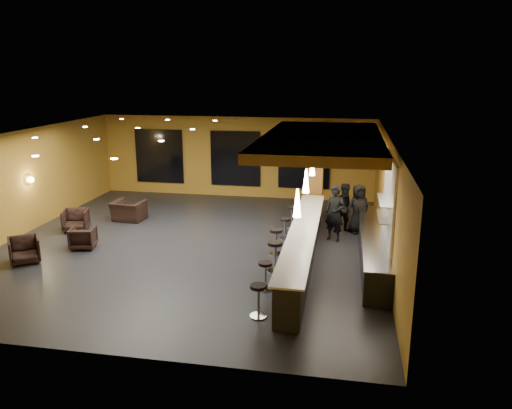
% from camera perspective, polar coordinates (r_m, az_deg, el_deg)
% --- Properties ---
extents(floor, '(12.00, 13.00, 0.10)m').
position_cam_1_polar(floor, '(16.28, -7.28, -4.71)').
color(floor, black).
rests_on(floor, ground).
extents(ceiling, '(12.00, 13.00, 0.10)m').
position_cam_1_polar(ceiling, '(15.44, -7.73, 7.96)').
color(ceiling, black).
extents(wall_back, '(12.00, 0.10, 3.50)m').
position_cam_1_polar(wall_back, '(21.96, -2.31, 5.45)').
color(wall_back, '#A97A25').
rests_on(wall_back, floor).
extents(wall_front, '(12.00, 0.10, 3.50)m').
position_cam_1_polar(wall_front, '(10.03, -18.98, -7.36)').
color(wall_front, '#A97A25').
rests_on(wall_front, floor).
extents(wall_left, '(0.10, 13.00, 3.50)m').
position_cam_1_polar(wall_left, '(18.51, -25.66, 2.12)').
color(wall_left, '#A97A25').
rests_on(wall_left, floor).
extents(wall_right, '(0.10, 13.00, 3.50)m').
position_cam_1_polar(wall_right, '(15.09, 14.96, 0.44)').
color(wall_right, '#A97A25').
rests_on(wall_right, floor).
extents(wood_soffit, '(3.60, 8.00, 0.28)m').
position_cam_1_polar(wood_soffit, '(15.73, 7.58, 7.39)').
color(wood_soffit, '#B27B34').
rests_on(wood_soffit, ceiling).
extents(window_left, '(2.20, 0.06, 2.40)m').
position_cam_1_polar(window_left, '(22.88, -10.99, 5.45)').
color(window_left, black).
rests_on(window_left, wall_back).
extents(window_center, '(2.20, 0.06, 2.40)m').
position_cam_1_polar(window_center, '(21.86, -2.37, 5.27)').
color(window_center, black).
rests_on(window_center, wall_back).
extents(window_right, '(2.20, 0.06, 2.40)m').
position_cam_1_polar(window_right, '(21.41, 5.52, 5.00)').
color(window_right, black).
rests_on(window_right, wall_back).
extents(tile_backsplash, '(0.06, 3.20, 2.40)m').
position_cam_1_polar(tile_backsplash, '(14.05, 14.95, 0.42)').
color(tile_backsplash, white).
rests_on(tile_backsplash, wall_right).
extents(bar_counter, '(0.60, 8.00, 1.00)m').
position_cam_1_polar(bar_counter, '(14.49, 5.38, -4.89)').
color(bar_counter, black).
rests_on(bar_counter, floor).
extents(bar_top, '(0.78, 8.10, 0.05)m').
position_cam_1_polar(bar_top, '(14.31, 5.43, -2.92)').
color(bar_top, white).
rests_on(bar_top, bar_counter).
extents(prep_counter, '(0.70, 6.00, 0.86)m').
position_cam_1_polar(prep_counter, '(14.96, 13.22, -4.86)').
color(prep_counter, black).
rests_on(prep_counter, floor).
extents(prep_top, '(0.72, 6.00, 0.03)m').
position_cam_1_polar(prep_top, '(14.82, 13.33, -3.21)').
color(prep_top, silver).
rests_on(prep_top, prep_counter).
extents(wall_shelf_lower, '(0.30, 1.50, 0.03)m').
position_cam_1_polar(wall_shelf_lower, '(13.95, 14.33, -1.34)').
color(wall_shelf_lower, silver).
rests_on(wall_shelf_lower, wall_right).
extents(wall_shelf_upper, '(0.30, 1.50, 0.03)m').
position_cam_1_polar(wall_shelf_upper, '(13.84, 14.45, 0.44)').
color(wall_shelf_upper, silver).
rests_on(wall_shelf_upper, wall_right).
extents(column, '(0.60, 0.60, 3.50)m').
position_cam_1_polar(column, '(18.57, 6.75, 3.56)').
color(column, '#915C20').
rests_on(column, floor).
extents(wall_sconce, '(0.22, 0.22, 0.22)m').
position_cam_1_polar(wall_sconce, '(18.80, -24.38, 2.60)').
color(wall_sconce, '#FFE5B2').
rests_on(wall_sconce, wall_left).
extents(pendant_0, '(0.20, 0.20, 0.70)m').
position_cam_1_polar(pendant_0, '(12.03, 4.74, 0.17)').
color(pendant_0, white).
rests_on(pendant_0, wood_soffit).
extents(pendant_1, '(0.20, 0.20, 0.70)m').
position_cam_1_polar(pendant_1, '(14.45, 5.74, 2.69)').
color(pendant_1, white).
rests_on(pendant_1, wood_soffit).
extents(pendant_2, '(0.20, 0.20, 0.70)m').
position_cam_1_polar(pendant_2, '(16.89, 6.45, 4.49)').
color(pendant_2, white).
rests_on(pendant_2, wood_soffit).
extents(staff_a, '(0.79, 0.66, 1.85)m').
position_cam_1_polar(staff_a, '(16.44, 8.99, -1.01)').
color(staff_a, black).
rests_on(staff_a, floor).
extents(staff_b, '(0.99, 0.87, 1.73)m').
position_cam_1_polar(staff_b, '(17.34, 10.21, -0.43)').
color(staff_b, black).
rests_on(staff_b, floor).
extents(staff_c, '(0.98, 0.82, 1.71)m').
position_cam_1_polar(staff_c, '(17.39, 11.62, -0.49)').
color(staff_c, black).
rests_on(staff_c, floor).
extents(armchair_a, '(1.16, 1.16, 0.76)m').
position_cam_1_polar(armchair_a, '(16.04, -24.96, -4.74)').
color(armchair_a, black).
rests_on(armchair_a, floor).
extents(armchair_b, '(0.89, 0.90, 0.69)m').
position_cam_1_polar(armchair_b, '(16.63, -19.15, -3.60)').
color(armchair_b, black).
rests_on(armchair_b, floor).
extents(armchair_c, '(1.03, 1.05, 0.76)m').
position_cam_1_polar(armchair_c, '(18.48, -19.91, -1.69)').
color(armchair_c, black).
rests_on(armchair_c, floor).
extents(armchair_d, '(1.21, 1.08, 0.74)m').
position_cam_1_polar(armchair_d, '(19.18, -14.36, -0.69)').
color(armchair_d, black).
rests_on(armchair_d, floor).
extents(bar_stool_0, '(0.40, 0.40, 0.78)m').
position_cam_1_polar(bar_stool_0, '(11.44, 0.28, -10.46)').
color(bar_stool_0, silver).
rests_on(bar_stool_0, floor).
extents(bar_stool_1, '(0.38, 0.38, 0.74)m').
position_cam_1_polar(bar_stool_1, '(12.79, 1.08, -7.72)').
color(bar_stool_1, silver).
rests_on(bar_stool_1, floor).
extents(bar_stool_2, '(0.43, 0.43, 0.86)m').
position_cam_1_polar(bar_stool_2, '(13.89, 2.18, -5.50)').
color(bar_stool_2, silver).
rests_on(bar_stool_2, floor).
extents(bar_stool_3, '(0.41, 0.41, 0.81)m').
position_cam_1_polar(bar_stool_3, '(15.13, 2.30, -3.88)').
color(bar_stool_3, silver).
rests_on(bar_stool_3, floor).
extents(bar_stool_4, '(0.36, 0.36, 0.71)m').
position_cam_1_polar(bar_stool_4, '(16.54, 3.35, -2.44)').
color(bar_stool_4, silver).
rests_on(bar_stool_4, floor).
extents(bar_stool_5, '(0.39, 0.39, 0.77)m').
position_cam_1_polar(bar_stool_5, '(17.78, 4.14, -1.07)').
color(bar_stool_5, silver).
rests_on(bar_stool_5, floor).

